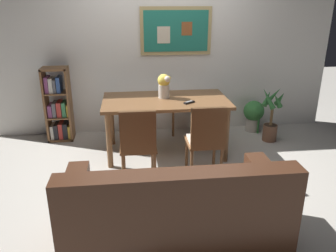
{
  "coord_description": "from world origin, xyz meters",
  "views": [
    {
      "loc": [
        -0.49,
        -3.7,
        2.0
      ],
      "look_at": [
        -0.08,
        -0.17,
        0.65
      ],
      "focal_mm": 36.56,
      "sensor_mm": 36.0,
      "label": 1
    }
  ],
  "objects_px": {
    "dining_chair_near_right": "(206,137)",
    "flower_vase": "(164,85)",
    "dining_chair_far_left": "(138,98)",
    "dining_table": "(166,106)",
    "leather_couch": "(175,215)",
    "tv_remote": "(189,102)",
    "dining_chair_far_right": "(182,97)",
    "potted_ivy": "(254,114)",
    "potted_palm": "(271,117)",
    "dining_chair_near_left": "(138,141)",
    "bookshelf": "(59,108)"
  },
  "relations": [
    {
      "from": "dining_chair_near_right",
      "to": "dining_chair_far_left",
      "type": "bearing_deg",
      "value": 113.21
    },
    {
      "from": "dining_chair_near_right",
      "to": "dining_chair_near_left",
      "type": "distance_m",
      "value": 0.76
    },
    {
      "from": "dining_chair_far_right",
      "to": "dining_table",
      "type": "bearing_deg",
      "value": -113.23
    },
    {
      "from": "bookshelf",
      "to": "potted_palm",
      "type": "xyz_separation_m",
      "value": [
        3.06,
        -0.4,
        -0.13
      ]
    },
    {
      "from": "leather_couch",
      "to": "bookshelf",
      "type": "distance_m",
      "value": 2.87
    },
    {
      "from": "dining_chair_near_left",
      "to": "bookshelf",
      "type": "relative_size",
      "value": 0.85
    },
    {
      "from": "potted_palm",
      "to": "tv_remote",
      "type": "distance_m",
      "value": 1.42
    },
    {
      "from": "dining_chair_near_right",
      "to": "potted_palm",
      "type": "distance_m",
      "value": 1.59
    },
    {
      "from": "bookshelf",
      "to": "flower_vase",
      "type": "distance_m",
      "value": 1.65
    },
    {
      "from": "potted_ivy",
      "to": "flower_vase",
      "type": "height_order",
      "value": "flower_vase"
    },
    {
      "from": "tv_remote",
      "to": "flower_vase",
      "type": "bearing_deg",
      "value": 135.67
    },
    {
      "from": "dining_chair_far_right",
      "to": "potted_ivy",
      "type": "relative_size",
      "value": 1.86
    },
    {
      "from": "dining_chair_far_right",
      "to": "tv_remote",
      "type": "xyz_separation_m",
      "value": [
        -0.07,
        -1.0,
        0.23
      ]
    },
    {
      "from": "flower_vase",
      "to": "tv_remote",
      "type": "bearing_deg",
      "value": -44.33
    },
    {
      "from": "dining_chair_far_left",
      "to": "flower_vase",
      "type": "height_order",
      "value": "flower_vase"
    },
    {
      "from": "dining_chair_far_right",
      "to": "flower_vase",
      "type": "relative_size",
      "value": 2.9
    },
    {
      "from": "dining_chair_far_left",
      "to": "potted_ivy",
      "type": "xyz_separation_m",
      "value": [
        1.79,
        -0.2,
        -0.26
      ]
    },
    {
      "from": "dining_chair_far_right",
      "to": "tv_remote",
      "type": "relative_size",
      "value": 5.9
    },
    {
      "from": "bookshelf",
      "to": "potted_palm",
      "type": "bearing_deg",
      "value": -7.49
    },
    {
      "from": "dining_table",
      "to": "tv_remote",
      "type": "height_order",
      "value": "tv_remote"
    },
    {
      "from": "dining_chair_far_left",
      "to": "bookshelf",
      "type": "xyz_separation_m",
      "value": [
        -1.16,
        -0.2,
        -0.05
      ]
    },
    {
      "from": "dining_table",
      "to": "flower_vase",
      "type": "xyz_separation_m",
      "value": [
        -0.01,
        0.08,
        0.27
      ]
    },
    {
      "from": "tv_remote",
      "to": "dining_chair_far_left",
      "type": "bearing_deg",
      "value": 120.47
    },
    {
      "from": "dining_chair_near_left",
      "to": "bookshelf",
      "type": "xyz_separation_m",
      "value": [
        -1.11,
        1.47,
        -0.05
      ]
    },
    {
      "from": "flower_vase",
      "to": "tv_remote",
      "type": "relative_size",
      "value": 2.04
    },
    {
      "from": "tv_remote",
      "to": "potted_palm",
      "type": "bearing_deg",
      "value": 18.68
    },
    {
      "from": "dining_chair_far_right",
      "to": "leather_couch",
      "type": "relative_size",
      "value": 0.51
    },
    {
      "from": "dining_table",
      "to": "dining_chair_near_right",
      "type": "height_order",
      "value": "dining_chair_near_right"
    },
    {
      "from": "potted_ivy",
      "to": "tv_remote",
      "type": "xyz_separation_m",
      "value": [
        -1.18,
        -0.84,
        0.49
      ]
    },
    {
      "from": "dining_chair_far_left",
      "to": "leather_couch",
      "type": "relative_size",
      "value": 0.51
    },
    {
      "from": "dining_chair_far_left",
      "to": "dining_chair_near_left",
      "type": "bearing_deg",
      "value": -91.78
    },
    {
      "from": "leather_couch",
      "to": "flower_vase",
      "type": "xyz_separation_m",
      "value": [
        0.12,
        1.96,
        0.62
      ]
    },
    {
      "from": "potted_ivy",
      "to": "dining_chair_far_right",
      "type": "bearing_deg",
      "value": 171.55
    },
    {
      "from": "potted_ivy",
      "to": "potted_palm",
      "type": "height_order",
      "value": "potted_palm"
    },
    {
      "from": "dining_table",
      "to": "dining_chair_far_right",
      "type": "bearing_deg",
      "value": 66.77
    },
    {
      "from": "dining_chair_near_right",
      "to": "potted_palm",
      "type": "height_order",
      "value": "dining_chair_near_right"
    },
    {
      "from": "potted_palm",
      "to": "tv_remote",
      "type": "relative_size",
      "value": 5.28
    },
    {
      "from": "dining_chair_near_left",
      "to": "bookshelf",
      "type": "height_order",
      "value": "bookshelf"
    },
    {
      "from": "dining_chair_far_left",
      "to": "potted_palm",
      "type": "bearing_deg",
      "value": -17.65
    },
    {
      "from": "dining_chair_near_right",
      "to": "flower_vase",
      "type": "relative_size",
      "value": 2.9
    },
    {
      "from": "dining_table",
      "to": "leather_couch",
      "type": "distance_m",
      "value": 1.92
    },
    {
      "from": "dining_table",
      "to": "flower_vase",
      "type": "height_order",
      "value": "flower_vase"
    },
    {
      "from": "dining_chair_near_right",
      "to": "dining_chair_far_right",
      "type": "xyz_separation_m",
      "value": [
        -0.02,
        1.6,
        0.0
      ]
    },
    {
      "from": "potted_palm",
      "to": "flower_vase",
      "type": "bearing_deg",
      "value": -174.34
    },
    {
      "from": "dining_chair_far_right",
      "to": "dining_chair_far_left",
      "type": "bearing_deg",
      "value": 176.69
    },
    {
      "from": "dining_chair_far_left",
      "to": "bookshelf",
      "type": "bearing_deg",
      "value": -170.01
    },
    {
      "from": "dining_chair_near_left",
      "to": "bookshelf",
      "type": "bearing_deg",
      "value": 126.97
    },
    {
      "from": "potted_ivy",
      "to": "tv_remote",
      "type": "bearing_deg",
      "value": -144.57
    },
    {
      "from": "potted_ivy",
      "to": "dining_table",
      "type": "bearing_deg",
      "value": -156.42
    },
    {
      "from": "dining_chair_near_left",
      "to": "leather_couch",
      "type": "relative_size",
      "value": 0.51
    }
  ]
}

